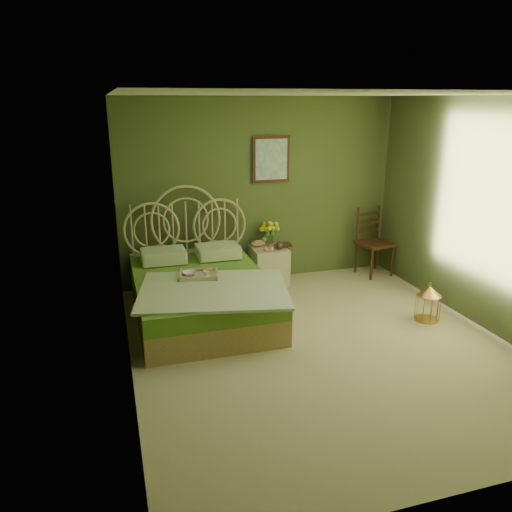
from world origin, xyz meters
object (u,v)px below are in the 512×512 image
object	(u,v)px
bed	(201,292)
nightstand	(269,260)
birdcage	(428,303)
chair	(372,237)

from	to	relation	value
bed	nightstand	size ratio (longest dim) A/B	2.42
nightstand	birdcage	bearing A→B (deg)	-50.72
chair	bed	bearing A→B (deg)	-172.21
chair	birdcage	xyz separation A→B (m)	(-0.20, -1.75, -0.35)
nightstand	chair	bearing A→B (deg)	-0.36
nightstand	birdcage	distance (m)	2.28
birdcage	nightstand	bearing A→B (deg)	129.28
chair	birdcage	size ratio (longest dim) A/B	2.36
nightstand	birdcage	size ratio (longest dim) A/B	2.24
bed	birdcage	xyz separation A→B (m)	(2.59, -0.90, -0.10)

